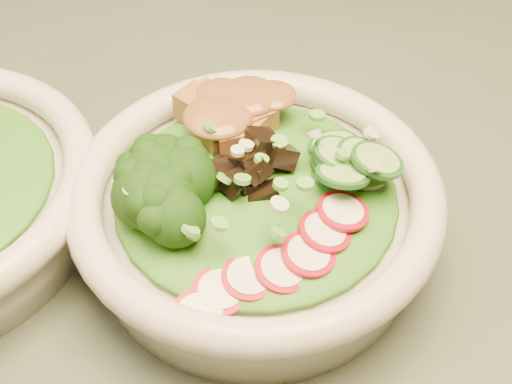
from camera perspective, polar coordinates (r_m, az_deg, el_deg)
dining_table at (r=0.75m, az=11.31°, el=2.14°), size 1.20×0.80×0.75m
salad_bowl at (r=0.49m, az=-0.00°, el=-1.54°), size 0.25×0.25×0.07m
lettuce_bed at (r=0.47m, az=-0.00°, el=0.08°), size 0.19×0.19×0.02m
broccoli_florets at (r=0.45m, az=-6.99°, el=-0.39°), size 0.09×0.08×0.04m
radish_slices at (r=0.43m, az=2.74°, el=-5.23°), size 0.11×0.06×0.02m
cucumber_slices at (r=0.48m, az=6.99°, el=2.39°), size 0.08×0.08×0.03m
mushroom_heap at (r=0.47m, az=-0.40°, el=2.10°), size 0.08×0.08×0.04m
tofu_cubes at (r=0.50m, az=-1.77°, el=5.57°), size 0.09×0.07×0.03m
peanut_sauce at (r=0.50m, az=-1.80°, el=6.63°), size 0.06×0.05×0.01m
scallion_garnish at (r=0.46m, az=-0.00°, el=1.98°), size 0.18×0.18×0.02m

